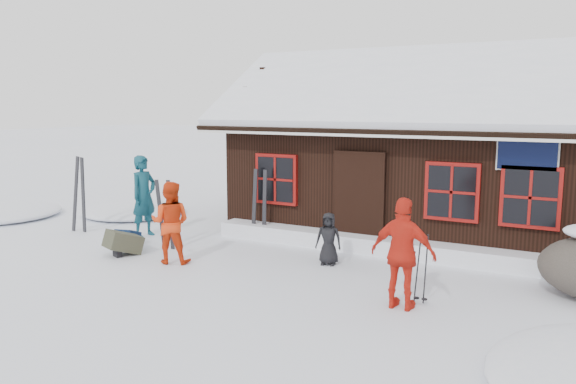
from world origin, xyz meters
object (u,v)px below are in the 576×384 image
at_px(ski_poles, 421,270).
at_px(backpack_blue, 128,240).
at_px(skier_teal, 144,196).
at_px(skier_orange_right, 403,254).
at_px(ski_pair_left, 79,196).
at_px(skier_orange_left, 170,222).
at_px(skier_crouched, 329,239).
at_px(backpack_olive, 124,246).

distance_m(ski_poles, backpack_blue, 6.51).
distance_m(skier_teal, skier_orange_right, 6.87).
xyz_separation_m(skier_orange_right, ski_poles, (0.19, 0.34, -0.30)).
height_order(skier_orange_right, ski_pair_left, ski_pair_left).
distance_m(skier_orange_left, skier_orange_right, 4.66).
distance_m(skier_orange_right, backpack_blue, 6.38).
bearing_deg(skier_teal, ski_poles, -97.84).
distance_m(skier_orange_left, ski_poles, 4.85).
xyz_separation_m(skier_teal, skier_crouched, (4.71, -0.13, -0.44)).
distance_m(skier_teal, skier_orange_left, 2.47).
relative_size(skier_orange_left, skier_orange_right, 0.94).
distance_m(skier_orange_left, ski_pair_left, 3.78).
bearing_deg(ski_poles, skier_teal, 168.32).
xyz_separation_m(skier_teal, backpack_olive, (0.77, -1.47, -0.76)).
relative_size(skier_teal, skier_crouched, 1.87).
height_order(ski_pair_left, ski_poles, ski_pair_left).
xyz_separation_m(skier_orange_left, backpack_olive, (-1.22, -0.02, -0.61)).
relative_size(skier_crouched, ski_pair_left, 0.54).
xyz_separation_m(ski_pair_left, backpack_olive, (2.41, -1.05, -0.71)).
bearing_deg(skier_crouched, skier_orange_right, -51.55).
height_order(skier_teal, skier_crouched, skier_teal).
xyz_separation_m(skier_teal, skier_orange_left, (2.00, -1.45, -0.15)).
xyz_separation_m(skier_orange_left, backpack_blue, (-1.64, 0.52, -0.65)).
distance_m(skier_orange_right, backpack_olive, 5.92).
bearing_deg(ski_poles, backpack_blue, 175.70).
relative_size(skier_orange_left, backpack_olive, 2.41).
bearing_deg(skier_orange_left, ski_poles, 158.42).
relative_size(ski_pair_left, ski_poles, 1.63).
bearing_deg(skier_crouched, ski_poles, -42.68).
height_order(skier_teal, backpack_blue, skier_teal).
bearing_deg(backpack_blue, skier_teal, 95.55).
distance_m(skier_teal, ski_poles, 6.99).
xyz_separation_m(skier_crouched, ski_poles, (2.12, -1.28, 0.03)).
distance_m(skier_teal, ski_pair_left, 1.69).
bearing_deg(skier_orange_left, skier_crouched, -176.14).
distance_m(skier_orange_right, ski_pair_left, 8.39).
bearing_deg(skier_orange_left, backpack_blue, -39.49).
xyz_separation_m(skier_crouched, backpack_blue, (-4.36, -0.80, -0.36)).
height_order(skier_orange_right, backpack_blue, skier_orange_right).
xyz_separation_m(ski_pair_left, ski_poles, (8.48, -1.00, -0.35)).
bearing_deg(skier_orange_left, skier_teal, -57.84).
distance_m(skier_orange_right, skier_crouched, 2.54).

